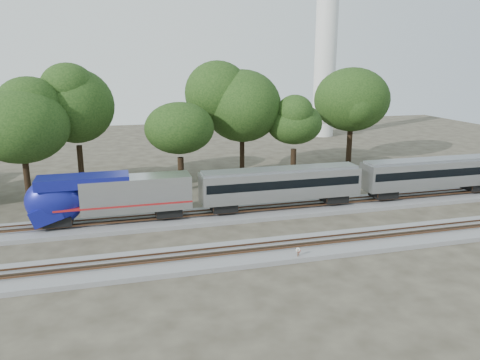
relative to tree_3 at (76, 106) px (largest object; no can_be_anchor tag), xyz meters
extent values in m
plane|color=#383328|center=(12.27, -20.78, -10.29)|extent=(160.00, 160.00, 0.00)
cube|color=slate|center=(12.27, -14.78, -10.09)|extent=(160.00, 5.00, 0.40)
cube|color=brown|center=(12.27, -15.50, -9.63)|extent=(160.00, 0.08, 0.15)
cube|color=brown|center=(12.27, -14.06, -9.63)|extent=(160.00, 0.08, 0.15)
cube|color=slate|center=(12.27, -24.78, -10.09)|extent=(160.00, 5.00, 0.40)
cube|color=brown|center=(12.27, -25.50, -9.63)|extent=(160.00, 0.08, 0.15)
cube|color=brown|center=(12.27, -24.06, -9.63)|extent=(160.00, 0.08, 0.15)
cube|color=#AAACB1|center=(5.91, -14.78, -7.07)|extent=(10.33, 2.92, 3.22)
ellipsoid|color=navy|center=(-1.50, -14.78, -7.31)|extent=(5.26, 3.04, 4.48)
cube|color=navy|center=(1.13, -14.78, -5.56)|extent=(8.29, 2.87, 0.97)
cube|color=black|center=(-1.01, -14.78, -6.34)|extent=(0.44, 2.24, 1.28)
cube|color=maroon|center=(4.74, -14.78, -7.90)|extent=(12.67, 2.96, 0.18)
cube|color=black|center=(-1.36, -14.78, -9.12)|extent=(2.53, 2.14, 0.88)
cube|color=black|center=(8.88, -14.78, -9.12)|extent=(2.53, 2.14, 0.88)
cube|color=#AAACB1|center=(20.65, -14.78, -7.22)|extent=(16.96, 2.92, 2.92)
cube|color=black|center=(20.65, -14.78, -6.92)|extent=(16.38, 2.97, 0.88)
cube|color=gray|center=(20.65, -14.78, -5.71)|extent=(16.57, 2.34, 0.34)
cube|color=black|center=(14.51, -14.78, -9.12)|extent=(2.53, 2.14, 0.88)
cube|color=black|center=(26.79, -14.78, -9.12)|extent=(2.53, 2.14, 0.88)
cube|color=#AAACB1|center=(38.99, -14.78, -7.22)|extent=(16.96, 2.92, 2.92)
cube|color=black|center=(38.99, -14.78, -6.92)|extent=(16.38, 2.97, 0.88)
cube|color=gray|center=(38.99, -14.78, -5.71)|extent=(16.57, 2.34, 0.34)
cube|color=black|center=(32.85, -14.78, -9.12)|extent=(2.53, 2.14, 0.88)
cube|color=black|center=(45.14, -14.78, -9.12)|extent=(2.53, 2.14, 0.88)
cylinder|color=#512D19|center=(17.90, -26.69, -9.87)|extent=(0.06, 0.06, 0.84)
cylinder|color=red|center=(17.90, -26.69, -9.50)|extent=(0.30, 0.05, 0.30)
cylinder|color=#512D19|center=(17.73, -26.87, -9.77)|extent=(0.07, 0.07, 1.03)
cylinder|color=silver|center=(17.73, -26.87, -9.31)|extent=(0.36, 0.11, 0.37)
cube|color=#512D19|center=(18.40, -26.81, -10.14)|extent=(0.58, 0.47, 0.30)
cylinder|color=silver|center=(46.75, 31.29, 5.24)|extent=(4.44, 4.44, 31.05)
cone|color=silver|center=(46.75, 31.29, -8.07)|extent=(7.10, 7.10, 4.44)
cylinder|color=black|center=(-5.40, -4.71, -7.95)|extent=(0.70, 0.70, 4.67)
ellipsoid|color=black|center=(-5.40, -4.71, -1.61)|extent=(8.81, 8.81, 7.49)
cylinder|color=black|center=(0.00, 0.00, -7.51)|extent=(0.70, 0.70, 5.55)
ellipsoid|color=black|center=(0.00, 0.00, 0.02)|extent=(10.47, 10.47, 8.90)
cylinder|color=black|center=(11.78, -3.59, -8.21)|extent=(0.70, 0.70, 4.15)
ellipsoid|color=black|center=(11.78, -3.59, -2.57)|extent=(7.83, 7.83, 6.66)
cylinder|color=black|center=(20.82, 1.09, -7.67)|extent=(0.70, 0.70, 5.22)
ellipsoid|color=black|center=(20.82, 1.09, -0.59)|extent=(9.85, 9.85, 8.37)
cylinder|color=black|center=(27.32, -1.37, -8.28)|extent=(0.70, 0.70, 4.01)
ellipsoid|color=black|center=(27.32, -1.37, -2.84)|extent=(7.56, 7.56, 6.43)
cylinder|color=black|center=(39.44, 5.79, -7.66)|extent=(0.70, 0.70, 5.25)
ellipsoid|color=black|center=(39.44, 5.79, -0.53)|extent=(9.90, 9.90, 8.42)
camera|label=1|loc=(4.22, -59.06, 5.35)|focal=35.00mm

